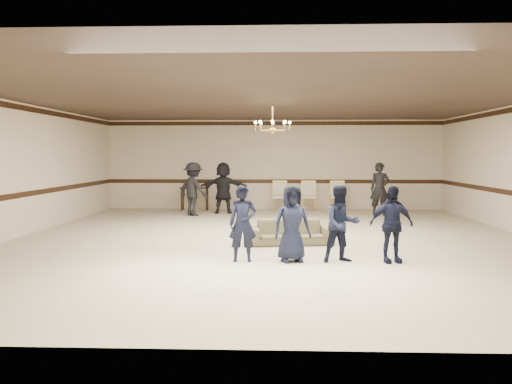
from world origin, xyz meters
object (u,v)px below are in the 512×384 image
adult_mid (223,188)px  banquet_chair_mid (309,196)px  chandelier (273,117)px  boy_a (243,223)px  boy_d (391,224)px  adult_left (193,189)px  boy_c (342,224)px  settee (290,232)px  boy_b (292,224)px  banquet_chair_right (338,197)px  adult_right (380,189)px  banquet_chair_left (280,196)px  console_table (195,199)px

adult_mid → banquet_chair_mid: (2.89, 0.74, -0.34)m
chandelier → boy_a: chandelier is taller
boy_d → adult_left: (-4.76, 7.29, 0.16)m
chandelier → boy_c: bearing=-70.0°
settee → banquet_chair_mid: (0.81, 6.80, 0.25)m
boy_b → adult_left: size_ratio=0.82×
boy_d → banquet_chair_mid: 8.78m
boy_d → banquet_chair_right: 8.73m
boy_a → settee: size_ratio=0.76×
banquet_chair_right → boy_d: bearing=-85.7°
adult_right → boy_c: bearing=-103.7°
chandelier → boy_c: size_ratio=0.67×
boy_c → banquet_chair_left: boy_c is taller
chandelier → banquet_chair_right: bearing=66.9°
boy_a → adult_left: bearing=100.2°
chandelier → adult_right: 5.68m
boy_c → banquet_chair_right: size_ratio=1.35×
boy_d → adult_right: (1.24, 7.59, 0.16)m
adult_left → banquet_chair_right: bearing=-128.1°
adult_left → adult_right: bearing=-142.0°
adult_left → boy_d: bearing=158.3°
settee → console_table: bearing=106.8°
banquet_chair_left → banquet_chair_right: size_ratio=1.00×
boy_a → settee: 2.17m
adult_mid → banquet_chair_mid: bearing=-165.0°
boy_a → settee: boy_a is taller
boy_d → banquet_chair_mid: (-0.97, 8.73, -0.18)m
boy_c → banquet_chair_mid: (-0.07, 8.73, -0.18)m
boy_b → settee: size_ratio=0.76×
settee → boy_d: bearing=-54.9°
settee → banquet_chair_mid: bearing=75.5°
chandelier → banquet_chair_left: (0.22, 5.19, -2.36)m
adult_left → banquet_chair_left: bearing=-117.5°
adult_right → banquet_chair_mid: size_ratio=1.65×
banquet_chair_left → banquet_chair_mid: (1.00, 0.00, 0.00)m
adult_mid → settee: bearing=109.6°
adult_left → boy_c: bearing=153.0°
boy_a → banquet_chair_right: 9.14m
chandelier → adult_mid: (-1.67, 4.45, -2.02)m
adult_right → banquet_chair_right: 1.70m
boy_a → console_table: size_ratio=1.43×
boy_b → adult_right: size_ratio=0.82×
adult_mid → banquet_chair_right: bearing=-168.6°
adult_left → banquet_chair_mid: 4.07m
boy_a → banquet_chair_left: boy_a is taller
adult_left → adult_right: size_ratio=1.00×
boy_c → adult_mid: size_ratio=0.82×
adult_left → console_table: 1.71m
chandelier → console_table: bearing=117.3°
chandelier → banquet_chair_right: (2.22, 5.19, -2.36)m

